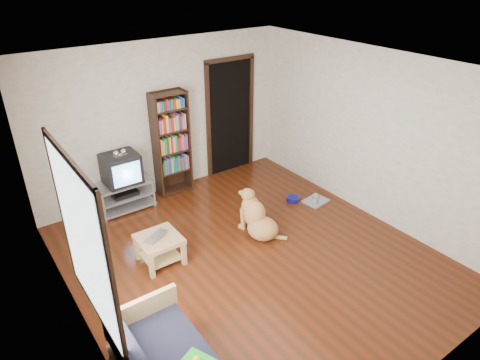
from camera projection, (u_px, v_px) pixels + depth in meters
ground at (252, 258)px, 5.94m from camera, size 5.00×5.00×0.00m
ceiling at (255, 70)px, 4.72m from camera, size 5.00×5.00×0.00m
wall_back at (162, 119)px, 7.13m from camera, size 4.50×0.00×4.50m
wall_front at (435, 286)px, 3.53m from camera, size 4.50×0.00×4.50m
wall_left at (69, 235)px, 4.17m from camera, size 0.00×5.00×5.00m
wall_right at (371, 135)px, 6.49m from camera, size 0.00×5.00×5.00m
laptop at (160, 238)px, 5.65m from camera, size 0.42×0.36×0.03m
dog_bowl at (293, 199)px, 7.29m from camera, size 0.22×0.22×0.08m
grey_rag at (316, 201)px, 7.28m from camera, size 0.44×0.37×0.03m
window at (84, 243)px, 3.73m from camera, size 0.03×1.46×1.70m
doorway at (230, 114)px, 7.89m from camera, size 1.03×0.05×2.19m
tv_stand at (125, 194)px, 6.96m from camera, size 0.90×0.45×0.50m
crt_tv at (120, 168)px, 6.76m from camera, size 0.55×0.52×0.58m
bookshelf at (171, 138)px, 7.18m from camera, size 0.60×0.30×1.80m
coffee_table at (159, 245)px, 5.74m from camera, size 0.55×0.55×0.40m
dog at (257, 218)px, 6.35m from camera, size 0.51×0.83×0.71m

